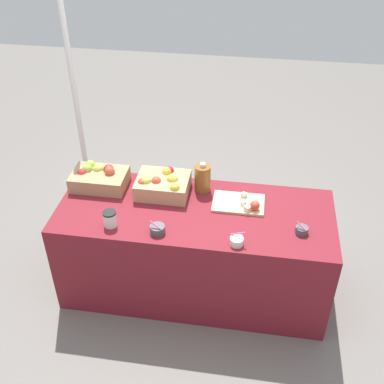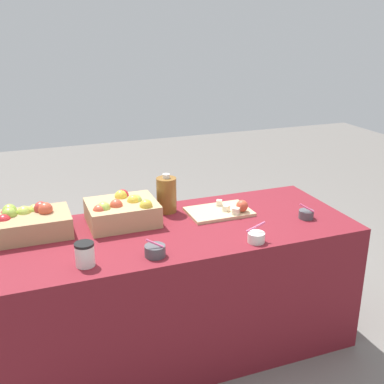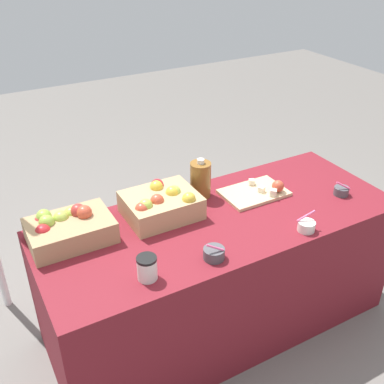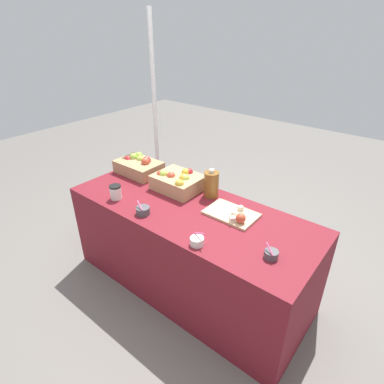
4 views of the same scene
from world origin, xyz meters
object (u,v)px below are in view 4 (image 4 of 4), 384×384
object	(u,v)px
cutting_board_front	(233,214)
sample_bowl_mid	(143,210)
apple_crate_left	(139,166)
sample_bowl_near	(197,241)
apple_crate_middle	(178,181)
coffee_cup	(116,192)
tent_pole	(155,121)
sample_bowl_far	(271,254)
cider_jug	(211,184)

from	to	relation	value
cutting_board_front	sample_bowl_mid	world-z (taller)	sample_bowl_mid
apple_crate_left	sample_bowl_near	bearing A→B (deg)	-25.29
sample_bowl_near	sample_bowl_mid	distance (m)	0.51
apple_crate_middle	coffee_cup	distance (m)	0.49
coffee_cup	tent_pole	bearing A→B (deg)	118.65
sample_bowl_far	cider_jug	bearing A→B (deg)	151.72
cider_jug	sample_bowl_mid	bearing A→B (deg)	-113.55
cutting_board_front	apple_crate_left	bearing A→B (deg)	174.95
apple_crate_middle	sample_bowl_near	xyz separation A→B (m)	(0.57, -0.47, -0.04)
apple_crate_left	tent_pole	xyz separation A→B (m)	(-0.33, 0.56, 0.22)
cider_jug	coffee_cup	distance (m)	0.73
sample_bowl_near	sample_bowl_mid	bearing A→B (deg)	176.13
cutting_board_front	coffee_cup	size ratio (longest dim) A/B	3.22
apple_crate_middle	cider_jug	xyz separation A→B (m)	(0.28, 0.07, 0.03)
cider_jug	sample_bowl_near	bearing A→B (deg)	-62.03
cutting_board_front	sample_bowl_near	world-z (taller)	sample_bowl_near
sample_bowl_near	sample_bowl_far	world-z (taller)	sample_bowl_near
apple_crate_left	cider_jug	bearing A→B (deg)	3.93
apple_crate_middle	tent_pole	xyz separation A→B (m)	(-0.81, 0.58, 0.22)
apple_crate_middle	cutting_board_front	size ratio (longest dim) A/B	1.04
sample_bowl_near	cutting_board_front	bearing A→B (deg)	89.71
apple_crate_middle	sample_bowl_mid	xyz separation A→B (m)	(0.05, -0.44, -0.04)
apple_crate_left	sample_bowl_mid	bearing A→B (deg)	-40.77
apple_crate_middle	coffee_cup	bearing A→B (deg)	-122.74
sample_bowl_near	apple_crate_left	bearing A→B (deg)	154.71
coffee_cup	tent_pole	xyz separation A→B (m)	(-0.54, 1.00, 0.23)
sample_bowl_mid	cider_jug	world-z (taller)	cider_jug
sample_bowl_near	tent_pole	world-z (taller)	tent_pole
apple_crate_left	cutting_board_front	size ratio (longest dim) A/B	1.10
apple_crate_middle	sample_bowl_near	size ratio (longest dim) A/B	3.60
sample_bowl_near	cider_jug	xyz separation A→B (m)	(-0.29, 0.55, 0.08)
cutting_board_front	sample_bowl_far	xyz separation A→B (m)	(0.40, -0.23, 0.01)
cutting_board_front	coffee_cup	distance (m)	0.90
apple_crate_middle	tent_pole	bearing A→B (deg)	144.33
apple_crate_middle	sample_bowl_far	bearing A→B (deg)	-17.16
apple_crate_left	cider_jug	size ratio (longest dim) A/B	1.74
apple_crate_middle	apple_crate_left	bearing A→B (deg)	177.33
sample_bowl_mid	coffee_cup	size ratio (longest dim) A/B	0.89
sample_bowl_mid	sample_bowl_far	xyz separation A→B (m)	(0.92, 0.14, -0.00)
tent_pole	sample_bowl_near	bearing A→B (deg)	-37.44
apple_crate_left	tent_pole	size ratio (longest dim) A/B	0.19
coffee_cup	apple_crate_left	bearing A→B (deg)	116.05
tent_pole	apple_crate_middle	bearing A→B (deg)	-35.67
apple_crate_middle	sample_bowl_far	distance (m)	1.02
sample_bowl_far	coffee_cup	xyz separation A→B (m)	(-1.24, -0.11, 0.03)
sample_bowl_near	sample_bowl_mid	world-z (taller)	sample_bowl_near
coffee_cup	apple_crate_middle	bearing A→B (deg)	57.26
apple_crate_left	cutting_board_front	bearing A→B (deg)	-5.05
coffee_cup	sample_bowl_mid	bearing A→B (deg)	-4.02
cutting_board_front	coffee_cup	world-z (taller)	coffee_cup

